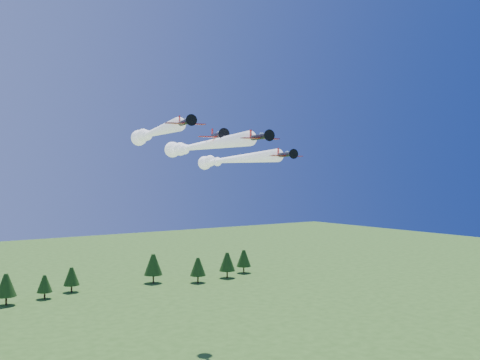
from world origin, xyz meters
TOP-DOWN VIEW (x-y plane):
  - plane_lead at (2.32, 17.84)m, footprint 13.38×49.59m
  - plane_left at (-3.90, 26.25)m, footprint 13.56×41.64m
  - plane_right at (17.41, 28.79)m, footprint 17.60×54.41m
  - plane_slot at (0.84, 8.02)m, footprint 7.70×8.54m
  - treeline at (5.12, 110.35)m, footprint 170.80×20.53m

SIDE VIEW (x-z plane):
  - treeline at x=5.12m, z-range 0.70..12.19m
  - plane_right at x=17.41m, z-range 44.42..48.12m
  - plane_lead at x=2.32m, z-range 46.64..50.34m
  - plane_slot at x=0.84m, z-range 48.69..51.39m
  - plane_left at x=-3.90m, z-range 49.70..53.40m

